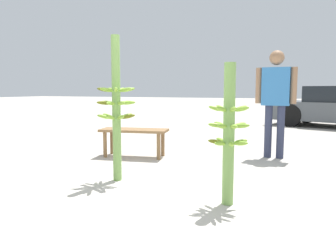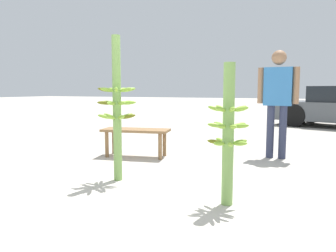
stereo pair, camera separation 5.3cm
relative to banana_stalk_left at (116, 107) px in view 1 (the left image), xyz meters
name	(u,v)px [view 1 (the left image)]	position (x,y,z in m)	size (l,w,h in m)	color
ground_plane	(153,197)	(0.67, -0.40, -0.88)	(80.00, 80.00, 0.00)	#B2AA9E
banana_stalk_left	(116,107)	(0.00, 0.00, 0.00)	(0.47, 0.47, 1.72)	#7AA851
banana_stalk_center	(229,133)	(1.42, -0.31, -0.19)	(0.39, 0.39, 1.34)	#7AA851
vendor_person	(276,94)	(1.61, 2.12, 0.14)	(0.63, 0.23, 1.70)	#2D334C
market_bench	(134,134)	(-0.49, 1.31, -0.50)	(1.15, 0.61, 0.46)	olive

